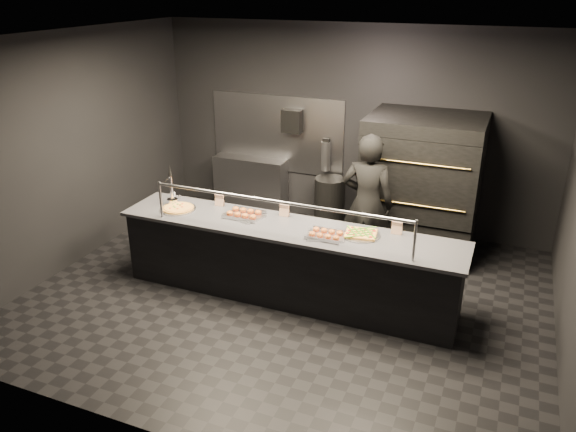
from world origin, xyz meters
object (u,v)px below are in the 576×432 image
object	(u,v)px
towel_dispenser	(292,121)
slider_tray_b	(326,235)
service_counter	(287,262)
square_pizza	(361,234)
beer_tap	(172,194)
slider_tray_a	(244,214)
trash_bin	(329,202)
pizza_oven	(421,185)
worker	(367,204)
round_pizza	(178,208)
prep_shelf	(251,184)
fire_extinguisher	(326,156)

from	to	relation	value
towel_dispenser	slider_tray_b	xyz separation A→B (m)	(1.40, -2.48, -0.61)
service_counter	square_pizza	xyz separation A→B (m)	(0.85, 0.09, 0.47)
beer_tap	slider_tray_a	world-z (taller)	beer_tap
trash_bin	pizza_oven	bearing A→B (deg)	-11.70
service_counter	slider_tray_a	size ratio (longest dim) A/B	7.81
pizza_oven	slider_tray_b	distance (m)	2.11
towel_dispenser	worker	xyz separation A→B (m)	(1.57, -1.34, -0.64)
round_pizza	service_counter	bearing A→B (deg)	1.17
towel_dispenser	slider_tray_b	bearing A→B (deg)	-60.54
prep_shelf	slider_tray_a	world-z (taller)	slider_tray_a
slider_tray_a	trash_bin	world-z (taller)	slider_tray_a
slider_tray_a	worker	xyz separation A→B (m)	(1.27, 0.96, -0.03)
fire_extinguisher	slider_tray_b	size ratio (longest dim) A/B	1.08
square_pizza	fire_extinguisher	bearing A→B (deg)	117.44
pizza_oven	fire_extinguisher	size ratio (longest dim) A/B	3.78
slider_tray_a	square_pizza	distance (m)	1.45
service_counter	towel_dispenser	distance (m)	2.78
service_counter	prep_shelf	bearing A→B (deg)	124.59
trash_bin	worker	world-z (taller)	worker
round_pizza	slider_tray_b	distance (m)	1.95
pizza_oven	slider_tray_b	xyz separation A→B (m)	(-0.70, -1.99, -0.02)
pizza_oven	round_pizza	size ratio (longest dim) A/B	4.28
fire_extinguisher	towel_dispenser	bearing A→B (deg)	-178.96
worker	round_pizza	bearing A→B (deg)	26.47
round_pizza	square_pizza	world-z (taller)	square_pizza
trash_bin	worker	distance (m)	1.52
square_pizza	service_counter	bearing A→B (deg)	-174.02
pizza_oven	towel_dispenser	distance (m)	2.23
prep_shelf	slider_tray_b	distance (m)	3.23
prep_shelf	beer_tap	distance (m)	2.32
prep_shelf	towel_dispenser	bearing A→B (deg)	5.71
square_pizza	trash_bin	world-z (taller)	square_pizza
square_pizza	worker	distance (m)	0.98
fire_extinguisher	round_pizza	bearing A→B (deg)	-114.35
prep_shelf	worker	distance (m)	2.64
square_pizza	worker	size ratio (longest dim) A/B	0.24
towel_dispenser	square_pizza	distance (m)	2.96
trash_bin	worker	size ratio (longest dim) A/B	0.43
fire_extinguisher	slider_tray_b	xyz separation A→B (m)	(0.85, -2.49, -0.12)
service_counter	slider_tray_b	xyz separation A→B (m)	(0.50, -0.09, 0.48)
towel_dispenser	worker	size ratio (longest dim) A/B	0.19
round_pizza	slider_tray_b	bearing A→B (deg)	-1.69
towel_dispenser	slider_tray_a	world-z (taller)	towel_dispenser
slider_tray_b	worker	size ratio (longest dim) A/B	0.26
pizza_oven	slider_tray_b	world-z (taller)	pizza_oven
pizza_oven	beer_tap	distance (m)	3.34
towel_dispenser	service_counter	bearing A→B (deg)	-69.37
pizza_oven	beer_tap	xyz separation A→B (m)	(-2.80, -1.82, 0.10)
slider_tray_b	slider_tray_a	bearing A→B (deg)	170.59
prep_shelf	slider_tray_b	xyz separation A→B (m)	(2.10, -2.41, 0.49)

